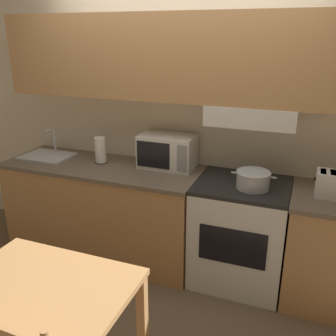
% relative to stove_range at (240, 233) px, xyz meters
% --- Properties ---
extents(ground_plane, '(16.00, 16.00, 0.00)m').
position_rel_stove_range_xyz_m(ground_plane, '(-0.60, 0.32, -0.45)').
color(ground_plane, brown).
extents(wall_back, '(5.61, 0.38, 2.55)m').
position_rel_stove_range_xyz_m(wall_back, '(-0.58, 0.25, 1.11)').
color(wall_back, silver).
rests_on(wall_back, ground_plane).
extents(lower_counter_main, '(1.84, 0.68, 0.89)m').
position_rel_stove_range_xyz_m(lower_counter_main, '(-1.30, -0.01, 0.00)').
color(lower_counter_main, tan).
rests_on(lower_counter_main, ground_plane).
extents(lower_counter_right_stub, '(0.64, 0.68, 0.89)m').
position_rel_stove_range_xyz_m(lower_counter_right_stub, '(0.70, -0.01, 0.00)').
color(lower_counter_right_stub, tan).
rests_on(lower_counter_right_stub, ground_plane).
extents(stove_range, '(0.74, 0.65, 0.89)m').
position_rel_stove_range_xyz_m(stove_range, '(0.00, 0.00, 0.00)').
color(stove_range, silver).
rests_on(stove_range, ground_plane).
extents(cooking_pot, '(0.35, 0.27, 0.14)m').
position_rel_stove_range_xyz_m(cooking_pot, '(0.08, -0.06, 0.52)').
color(cooking_pot, '#B7BABF').
rests_on(cooking_pot, stove_range).
extents(microwave, '(0.49, 0.30, 0.29)m').
position_rel_stove_range_xyz_m(microwave, '(-0.71, 0.16, 0.59)').
color(microwave, silver).
rests_on(microwave, lower_counter_main).
extents(sink_basin, '(0.46, 0.36, 0.26)m').
position_rel_stove_range_xyz_m(sink_basin, '(-1.90, -0.01, 0.46)').
color(sink_basin, '#B7BABF').
rests_on(sink_basin, lower_counter_main).
extents(paper_towel_roll, '(0.12, 0.12, 0.24)m').
position_rel_stove_range_xyz_m(paper_towel_roll, '(-1.33, 0.05, 0.57)').
color(paper_towel_roll, black).
rests_on(paper_towel_roll, lower_counter_main).
extents(dining_table, '(0.98, 0.75, 0.74)m').
position_rel_stove_range_xyz_m(dining_table, '(-0.82, -1.50, 0.18)').
color(dining_table, '#B27F4C').
rests_on(dining_table, ground_plane).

